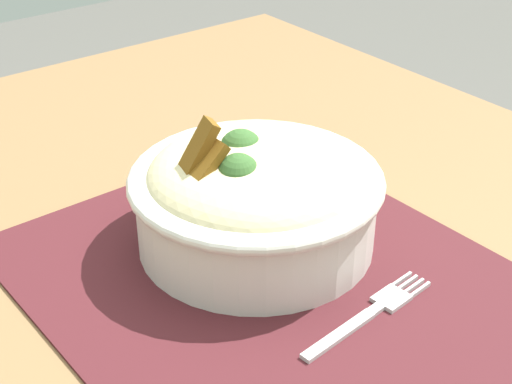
% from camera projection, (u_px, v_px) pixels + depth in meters
% --- Properties ---
extents(table, '(1.09, 0.92, 0.74)m').
position_uv_depth(table, '(238.00, 366.00, 0.65)').
color(table, olive).
rests_on(table, ground_plane).
extents(placemat, '(0.41, 0.35, 0.00)m').
position_uv_depth(placemat, '(269.00, 279.00, 0.62)').
color(placemat, '#47191E').
rests_on(placemat, table).
extents(bowl, '(0.26, 0.26, 0.12)m').
position_uv_depth(bowl, '(256.00, 193.00, 0.64)').
color(bowl, silver).
rests_on(bowl, placemat).
extents(fork, '(0.03, 0.14, 0.00)m').
position_uv_depth(fork, '(372.00, 312.00, 0.58)').
color(fork, silver).
rests_on(fork, placemat).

